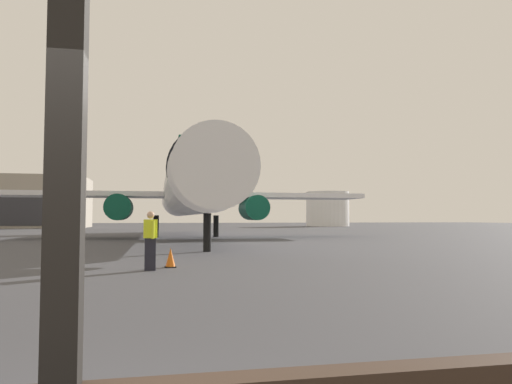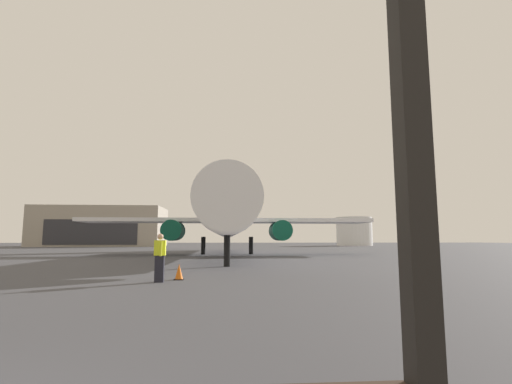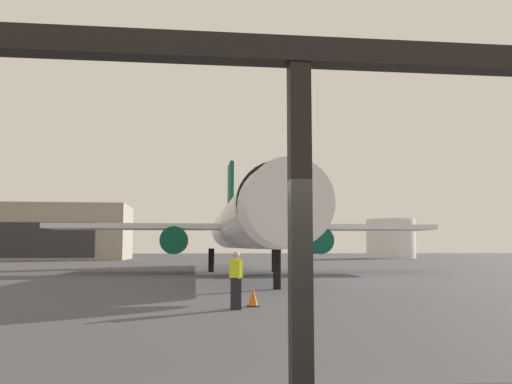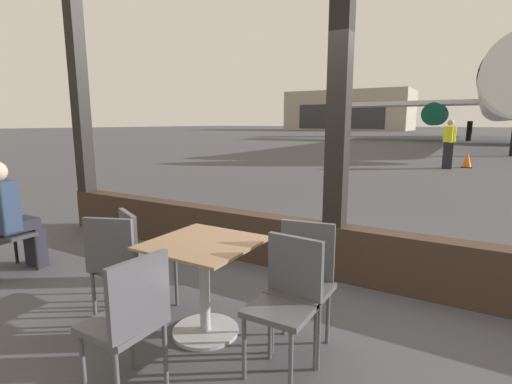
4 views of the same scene
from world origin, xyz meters
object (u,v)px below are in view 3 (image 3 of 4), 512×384
traffic_cone (253,297)px  distant_hangar (42,232)px  airplane (246,223)px  ground_crew_worker (236,279)px  fuel_storage_tank (391,239)px

traffic_cone → distant_hangar: 70.74m
airplane → ground_crew_worker: size_ratio=21.29×
fuel_storage_tank → airplane: bearing=-121.1°
ground_crew_worker → fuel_storage_tank: fuel_storage_tank is taller
fuel_storage_tank → traffic_cone: bearing=-113.9°
traffic_cone → distant_hangar: bearing=110.3°
airplane → traffic_cone: (-1.81, -21.42, -3.33)m
airplane → ground_crew_worker: (-2.42, -22.19, -2.71)m
airplane → fuel_storage_tank: size_ratio=4.62×
airplane → ground_crew_worker: 22.48m
traffic_cone → airplane: bearing=85.2°
ground_crew_worker → fuel_storage_tank: 76.84m
traffic_cone → distant_hangar: (-24.51, 66.25, 3.77)m
airplane → distant_hangar: 51.98m
ground_crew_worker → fuel_storage_tank: size_ratio=0.22×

